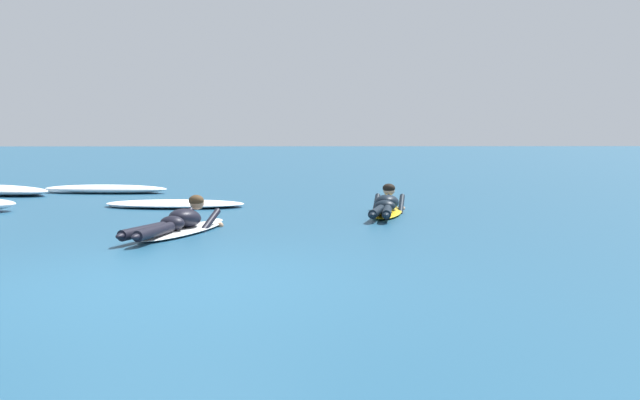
% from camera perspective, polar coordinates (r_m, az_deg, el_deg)
% --- Properties ---
extents(ground_plane, '(120.00, 120.00, 0.00)m').
position_cam_1_polar(ground_plane, '(16.63, -5.93, 0.54)').
color(ground_plane, navy).
extents(surfer_near, '(1.22, 2.61, 0.54)m').
position_cam_1_polar(surfer_near, '(10.03, -11.03, -1.87)').
color(surfer_near, white).
rests_on(surfer_near, ground).
extents(surfer_far, '(0.89, 2.49, 0.55)m').
position_cam_1_polar(surfer_far, '(12.18, 5.25, -0.50)').
color(surfer_far, yellow).
rests_on(surfer_far, ground).
extents(whitewater_mid_left, '(2.68, 1.34, 0.12)m').
position_cam_1_polar(whitewater_mid_left, '(13.72, -11.35, -0.30)').
color(whitewater_mid_left, white).
rests_on(whitewater_mid_left, ground).
extents(whitewater_back, '(2.92, 1.04, 0.19)m').
position_cam_1_polar(whitewater_back, '(17.25, -16.56, 0.82)').
color(whitewater_back, white).
rests_on(whitewater_back, ground).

